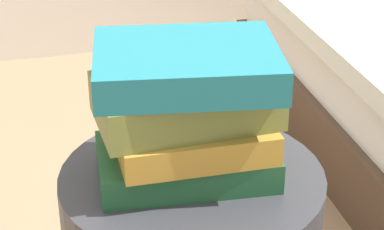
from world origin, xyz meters
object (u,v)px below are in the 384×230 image
book_ochre (196,135)px  book_olive (186,100)px  book_forest (187,163)px  book_teal (187,65)px

book_ochre → book_olive: (-0.01, 0.01, 0.05)m
book_forest → book_ochre: book_ochre is taller
book_forest → book_teal: (0.00, 0.01, 0.16)m
book_ochre → book_olive: book_olive is taller
book_ochre → book_teal: (-0.01, 0.01, 0.11)m
book_forest → book_teal: book_teal is taller
book_forest → book_olive: book_olive is taller
book_teal → book_olive: bearing=-131.8°
book_ochre → book_olive: 0.06m
book_forest → book_olive: bearing=85.6°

